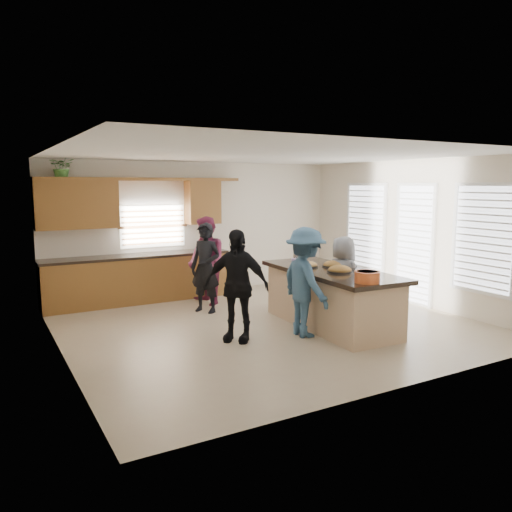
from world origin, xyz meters
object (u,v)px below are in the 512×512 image
woman_left_mid (206,261)px  woman_right_front (343,279)px  woman_left_back (206,268)px  woman_left_front (236,285)px  salad_bowl (367,276)px  island (331,299)px  woman_right_back (305,282)px

woman_left_mid → woman_right_front: bearing=29.6°
woman_left_back → woman_left_front: 1.81m
woman_left_back → woman_left_front: woman_left_front is taller
salad_bowl → woman_right_front: (0.62, 1.29, -0.31)m
salad_bowl → woman_left_mid: 3.65m
island → salad_bowl: salad_bowl is taller
woman_left_back → woman_right_front: woman_left_back is taller
salad_bowl → woman_left_front: (-1.46, 1.20, -0.20)m
woman_left_mid → woman_left_front: (-0.54, -2.32, -0.02)m
salad_bowl → woman_right_back: woman_right_back is taller
salad_bowl → woman_left_mid: (-0.92, 3.53, -0.18)m
woman_left_back → woman_right_back: (0.75, -2.09, 0.02)m
island → woman_left_mid: bearing=118.4°
woman_left_mid → woman_left_front: woman_left_mid is taller
woman_right_front → salad_bowl: bearing=143.9°
woman_left_back → woman_left_mid: (0.26, 0.54, 0.04)m
salad_bowl → island: bearing=77.8°
woman_left_mid → woman_right_back: (0.49, -2.63, -0.02)m
woman_left_back → woman_right_front: size_ratio=1.12×
woman_left_mid → woman_right_back: size_ratio=1.02×
island → woman_right_front: woman_right_front is taller
woman_right_back → salad_bowl: bearing=-150.6°
woman_left_front → woman_right_back: bearing=28.7°
woman_left_mid → woman_right_front: (1.54, -2.24, -0.13)m
island → salad_bowl: size_ratio=7.64×
island → woman_left_front: (-1.71, 0.08, 0.39)m
island → woman_left_back: bearing=129.9°
island → woman_left_front: bearing=179.9°
woman_right_back → woman_left_back: bearing=23.3°
woman_left_mid → salad_bowl: bearing=9.7°
woman_right_back → woman_right_front: 1.13m
woman_left_back → woman_left_mid: 0.60m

